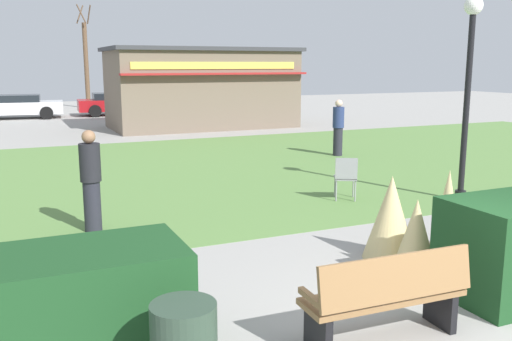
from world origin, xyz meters
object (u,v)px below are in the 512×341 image
object	(u,v)px
cafe_chair_east	(346,175)
parked_car_west_slot	(18,106)
park_bench	(387,296)
person_standing	(338,127)
parked_car_center_slot	(118,103)
food_kiosk	(201,88)
lamppost_mid	(469,74)
person_strolling	(91,180)
tree_right_bg	(86,63)

from	to	relation	value
cafe_chair_east	parked_car_west_slot	xyz separation A→B (m)	(-5.58, 21.53, 0.12)
park_bench	person_standing	bearing A→B (deg)	60.05
parked_car_center_slot	park_bench	bearing A→B (deg)	-94.87
food_kiosk	person_standing	size ratio (longest dim) A/B	4.75
park_bench	cafe_chair_east	distance (m)	5.91
lamppost_mid	person_strolling	bearing A→B (deg)	173.29
park_bench	food_kiosk	bearing A→B (deg)	76.60
lamppost_mid	tree_right_bg	world-z (taller)	tree_right_bg
lamppost_mid	person_strolling	world-z (taller)	lamppost_mid
person_strolling	parked_car_center_slot	distance (m)	22.06
food_kiosk	tree_right_bg	distance (m)	13.49
person_strolling	parked_car_center_slot	world-z (taller)	person_strolling
person_standing	park_bench	bearing A→B (deg)	71.89
person_strolling	parked_car_west_slot	size ratio (longest dim) A/B	0.39
cafe_chair_east	parked_car_center_slot	distance (m)	21.53
person_strolling	food_kiosk	bearing A→B (deg)	4.20
lamppost_mid	person_strolling	size ratio (longest dim) A/B	2.37
lamppost_mid	food_kiosk	xyz separation A→B (m)	(-0.46, 15.01, -0.81)
person_strolling	tree_right_bg	size ratio (longest dim) A/B	0.27
tree_right_bg	person_standing	bearing A→B (deg)	-79.05
food_kiosk	person_strolling	size ratio (longest dim) A/B	4.75
food_kiosk	person_strolling	xyz separation A→B (m)	(-6.70, -14.17, -0.86)
cafe_chair_east	person_strolling	size ratio (longest dim) A/B	0.53
person_standing	parked_car_west_slot	bearing A→B (deg)	-51.11
food_kiosk	parked_car_west_slot	size ratio (longest dim) A/B	1.85
cafe_chair_east	person_standing	distance (m)	5.70
parked_car_center_slot	lamppost_mid	bearing A→B (deg)	-82.97
cafe_chair_east	food_kiosk	bearing A→B (deg)	83.11
person_standing	tree_right_bg	world-z (taller)	tree_right_bg
lamppost_mid	person_standing	xyz separation A→B (m)	(0.75, 5.83, -1.67)
person_standing	parked_car_west_slot	world-z (taller)	person_standing
parked_car_west_slot	parked_car_center_slot	distance (m)	4.98
park_bench	parked_car_west_slot	world-z (taller)	parked_car_west_slot
cafe_chair_east	parked_car_center_slot	size ratio (longest dim) A/B	0.21
food_kiosk	parked_car_center_slot	distance (m)	7.87
park_bench	lamppost_mid	distance (m)	6.89
person_standing	parked_car_center_slot	xyz separation A→B (m)	(-3.52, 16.63, -0.22)
person_standing	parked_car_center_slot	bearing A→B (deg)	-66.21
food_kiosk	person_strolling	bearing A→B (deg)	-115.29
park_bench	parked_car_center_slot	xyz separation A→B (m)	(2.28, 26.68, 0.16)
lamppost_mid	cafe_chair_east	xyz separation A→B (m)	(-2.16, 0.94, -2.01)
food_kiosk	parked_car_west_slot	xyz separation A→B (m)	(-7.28, 7.45, -1.08)
park_bench	parked_car_center_slot	world-z (taller)	parked_car_center_slot
lamppost_mid	food_kiosk	bearing A→B (deg)	91.76
person_standing	parked_car_west_slot	xyz separation A→B (m)	(-8.49, 16.63, -0.22)
cafe_chair_east	person_standing	size ratio (longest dim) A/B	0.53
cafe_chair_east	person_strolling	world-z (taller)	person_strolling
lamppost_mid	tree_right_bg	distance (m)	28.33
cafe_chair_east	parked_car_west_slot	bearing A→B (deg)	104.53
person_strolling	parked_car_center_slot	bearing A→B (deg)	18.02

